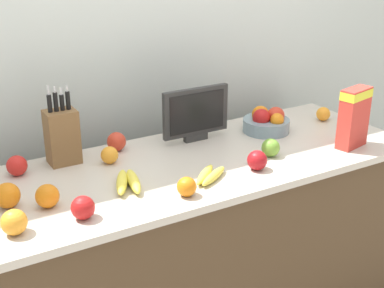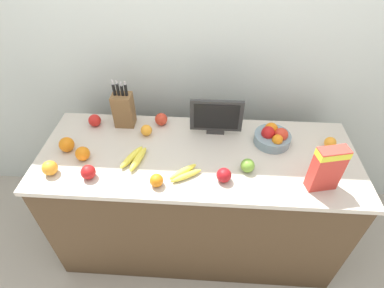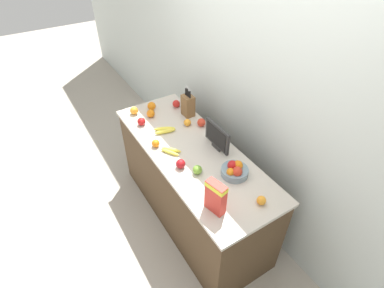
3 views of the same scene
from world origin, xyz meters
The scene contains 20 objects.
ground_plane centered at (0.00, 0.00, 0.00)m, with size 14.00×14.00×0.00m, color #B2A899.
wall_back centered at (0.00, 0.56, 1.30)m, with size 9.00×0.06×2.60m.
counter centered at (0.00, 0.00, 0.46)m, with size 1.86×0.70×0.91m.
knife_block centered at (-0.48, 0.26, 1.02)m, with size 0.12×0.10×0.33m.
small_monitor centered at (0.10, 0.20, 1.04)m, with size 0.32×0.03×0.24m.
cereal_box centered at (0.65, -0.21, 1.05)m, with size 0.16×0.10×0.26m.
fruit_bowl centered at (0.44, 0.13, 0.96)m, with size 0.22×0.22×0.12m.
banana_bunch_left centered at (-0.35, -0.08, 0.93)m, with size 0.15×0.21×0.04m.
banana_bunch_right centered at (-0.06, -0.18, 0.93)m, with size 0.18×0.16×0.03m.
apple_rear centered at (-0.57, -0.22, 0.95)m, with size 0.08×0.08×0.08m, color red.
apple_rightmost centered at (0.15, -0.20, 0.95)m, with size 0.08×0.08×0.08m, color #A31419.
apple_middle centered at (-0.25, 0.27, 0.95)m, with size 0.08×0.08×0.08m, color red.
apple_near_bananas centered at (-0.68, 0.23, 0.95)m, with size 0.08×0.08×0.08m, color red.
apple_by_knife_block centered at (0.28, -0.12, 0.95)m, with size 0.08×0.08×0.08m, color #6B9E33.
orange_by_cereal centered at (-0.77, -0.02, 0.95)m, with size 0.09×0.09×0.09m, color orange.
orange_mid_right centered at (-0.79, -0.20, 0.95)m, with size 0.08×0.08×0.08m, color orange.
orange_near_bowl centered at (-0.33, 0.15, 0.94)m, with size 0.07×0.07×0.07m, color orange.
orange_back_center centered at (0.78, 0.11, 0.94)m, with size 0.07×0.07×0.07m, color orange.
orange_front_right centered at (-0.65, -0.08, 0.95)m, with size 0.08×0.08×0.08m, color orange.
orange_front_left centered at (-0.20, -0.25, 0.94)m, with size 0.07×0.07×0.07m, color orange.
Camera 2 is at (0.05, -1.27, 2.11)m, focal length 28.00 mm.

